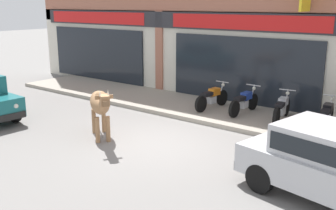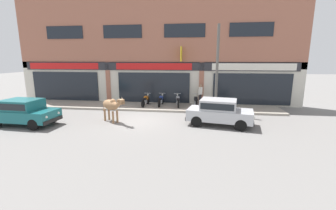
% 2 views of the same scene
% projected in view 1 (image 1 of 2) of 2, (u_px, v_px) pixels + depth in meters
% --- Properties ---
extents(ground_plane, '(90.00, 90.00, 0.00)m').
position_uv_depth(ground_plane, '(153.00, 143.00, 10.73)').
color(ground_plane, slate).
extents(sidewalk, '(19.00, 2.85, 0.14)m').
position_uv_depth(sidewalk, '(221.00, 112.00, 13.48)').
color(sidewalk, gray).
rests_on(sidewalk, ground).
extents(cow, '(1.85, 1.46, 1.61)m').
position_uv_depth(cow, '(100.00, 104.00, 10.85)').
color(cow, '#936B47').
rests_on(cow, ground).
extents(car_0, '(3.80, 2.22, 1.46)m').
position_uv_depth(car_0, '(334.00, 161.00, 7.39)').
color(car_0, black).
rests_on(car_0, ground).
extents(motorcycle_0, '(0.52, 1.81, 0.88)m').
position_uv_depth(motorcycle_0, '(212.00, 98.00, 13.59)').
color(motorcycle_0, black).
rests_on(motorcycle_0, sidewalk).
extents(motorcycle_1, '(0.52, 1.81, 0.88)m').
position_uv_depth(motorcycle_1, '(244.00, 102.00, 12.99)').
color(motorcycle_1, black).
rests_on(motorcycle_1, sidewalk).
extents(motorcycle_2, '(0.53, 1.81, 0.88)m').
position_uv_depth(motorcycle_2, '(282.00, 108.00, 12.21)').
color(motorcycle_2, black).
rests_on(motorcycle_2, sidewalk).
extents(motorcycle_3, '(0.52, 1.81, 0.88)m').
position_uv_depth(motorcycle_3, '(326.00, 115.00, 11.46)').
color(motorcycle_3, black).
rests_on(motorcycle_3, sidewalk).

